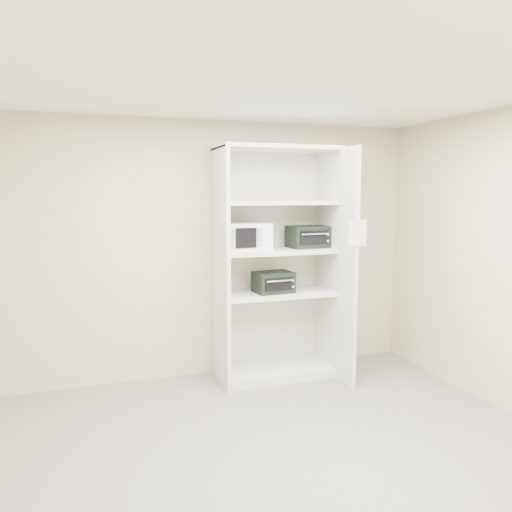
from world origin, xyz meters
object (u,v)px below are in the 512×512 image
object	(u,v)px
microwave	(245,236)
shelving_unit	(280,271)
toaster_oven_lower	(273,282)
toaster_oven_upper	(307,237)

from	to	relation	value
microwave	shelving_unit	bearing A→B (deg)	-5.93
shelving_unit	toaster_oven_lower	size ratio (longest dim) A/B	6.27
toaster_oven_lower	microwave	bearing A→B (deg)	163.89
microwave	toaster_oven_lower	size ratio (longest dim) A/B	1.20
shelving_unit	toaster_oven_lower	distance (m)	0.14
shelving_unit	toaster_oven_upper	bearing A→B (deg)	2.19
microwave	toaster_oven_upper	size ratio (longest dim) A/B	1.16
shelving_unit	microwave	bearing A→B (deg)	177.30
toaster_oven_upper	microwave	bearing A→B (deg)	176.64
microwave	toaster_oven_upper	distance (m)	0.69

